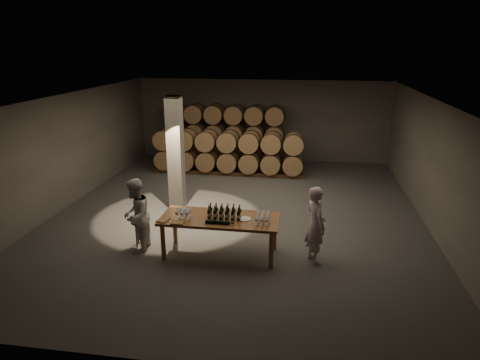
% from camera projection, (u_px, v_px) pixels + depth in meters
% --- Properties ---
extents(room, '(12.00, 12.00, 12.00)m').
position_uv_depth(room, '(176.00, 154.00, 11.97)').
color(room, '#565451').
rests_on(room, ground).
extents(tasting_table, '(2.60, 1.10, 0.90)m').
position_uv_depth(tasting_table, '(220.00, 222.00, 9.41)').
color(tasting_table, brown).
rests_on(tasting_table, ground).
extents(barrel_stack_back, '(4.70, 0.95, 2.31)m').
position_uv_depth(barrel_stack_back, '(225.00, 133.00, 16.73)').
color(barrel_stack_back, '#51301B').
rests_on(barrel_stack_back, ground).
extents(barrel_stack_front, '(5.48, 0.95, 1.57)m').
position_uv_depth(barrel_stack_front, '(228.00, 151.00, 15.47)').
color(barrel_stack_front, '#51301B').
rests_on(barrel_stack_front, ground).
extents(bottle_cluster, '(0.73, 0.23, 0.31)m').
position_uv_depth(bottle_cluster, '(224.00, 214.00, 9.31)').
color(bottle_cluster, black).
rests_on(bottle_cluster, tasting_table).
extents(lying_bottles, '(0.62, 0.08, 0.08)m').
position_uv_depth(lying_bottles, '(218.00, 222.00, 9.04)').
color(lying_bottles, black).
rests_on(lying_bottles, tasting_table).
extents(glass_cluster_left, '(0.31, 0.31, 0.18)m').
position_uv_depth(glass_cluster_left, '(183.00, 212.00, 9.35)').
color(glass_cluster_left, silver).
rests_on(glass_cluster_left, tasting_table).
extents(glass_cluster_right, '(0.30, 0.52, 0.16)m').
position_uv_depth(glass_cluster_right, '(263.00, 216.00, 9.16)').
color(glass_cluster_right, silver).
rests_on(glass_cluster_right, tasting_table).
extents(plate, '(0.29, 0.29, 0.02)m').
position_uv_depth(plate, '(245.00, 219.00, 9.29)').
color(plate, white).
rests_on(plate, tasting_table).
extents(notebook_near, '(0.27, 0.22, 0.03)m').
position_uv_depth(notebook_near, '(177.00, 223.00, 9.07)').
color(notebook_near, olive).
rests_on(notebook_near, tasting_table).
extents(notebook_corner, '(0.27, 0.31, 0.02)m').
position_uv_depth(notebook_corner, '(163.00, 220.00, 9.22)').
color(notebook_corner, olive).
rests_on(notebook_corner, tasting_table).
extents(pen, '(0.12, 0.02, 0.01)m').
position_uv_depth(pen, '(183.00, 223.00, 9.06)').
color(pen, black).
rests_on(pen, tasting_table).
extents(stool, '(0.36, 0.36, 0.60)m').
position_uv_depth(stool, '(139.00, 226.00, 9.97)').
color(stool, '#51301B').
rests_on(stool, ground).
extents(person_man, '(0.63, 0.74, 1.72)m').
position_uv_depth(person_man, '(316.00, 225.00, 9.10)').
color(person_man, silver).
rests_on(person_man, ground).
extents(person_woman, '(0.69, 0.86, 1.71)m').
position_uv_depth(person_woman, '(136.00, 215.00, 9.62)').
color(person_woman, silver).
rests_on(person_woman, ground).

